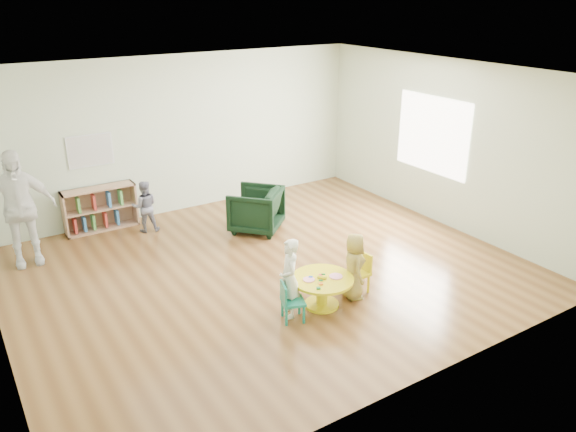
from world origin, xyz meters
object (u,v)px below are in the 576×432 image
at_px(kid_chair_right, 359,271).
at_px(armchair, 256,210).
at_px(toddler, 145,206).
at_px(child_right, 354,266).
at_px(bookshelf, 99,209).
at_px(activity_table, 322,286).
at_px(adult_caretaker, 18,209).
at_px(kid_chair_left, 290,301).
at_px(child_left, 289,278).

distance_m(kid_chair_right, armchair, 2.56).
bearing_deg(toddler, child_right, 129.86).
bearing_deg(child_right, armchair, 20.58).
distance_m(bookshelf, armchair, 2.66).
bearing_deg(toddler, armchair, 165.09).
distance_m(activity_table, adult_caretaker, 4.54).
bearing_deg(bookshelf, kid_chair_right, -59.68).
xyz_separation_m(activity_table, kid_chair_left, (-0.53, -0.07, -0.00)).
bearing_deg(armchair, activity_table, 36.48).
bearing_deg(activity_table, child_right, -4.66).
relative_size(armchair, child_left, 0.79).
relative_size(kid_chair_left, kid_chair_right, 0.93).
height_order(kid_chair_left, armchair, armchair).
distance_m(kid_chair_left, child_right, 1.03).
bearing_deg(child_right, child_left, 106.42).
distance_m(child_left, toddler, 3.58).
relative_size(activity_table, bookshelf, 0.67).
bearing_deg(kid_chair_right, kid_chair_left, 90.29).
bearing_deg(child_right, bookshelf, 49.14).
bearing_deg(activity_table, adult_caretaker, 131.81).
height_order(child_left, adult_caretaker, adult_caretaker).
bearing_deg(activity_table, bookshelf, 112.80).
distance_m(kid_chair_right, child_left, 1.14).
relative_size(kid_chair_right, child_left, 0.53).
bearing_deg(bookshelf, toddler, -38.88).
xyz_separation_m(armchair, adult_caretaker, (-3.50, 0.75, 0.51)).
relative_size(kid_chair_right, child_right, 0.60).
xyz_separation_m(child_left, child_right, (0.95, -0.08, -0.06)).
relative_size(child_left, toddler, 1.17).
xyz_separation_m(bookshelf, child_right, (2.19, -4.12, 0.09)).
distance_m(kid_chair_right, bookshelf, 4.66).
relative_size(armchair, toddler, 0.92).
distance_m(armchair, toddler, 1.86).
height_order(child_right, adult_caretaker, adult_caretaker).
xyz_separation_m(kid_chair_left, adult_caretaker, (-2.46, 3.42, 0.60)).
bearing_deg(kid_chair_left, child_right, 110.66).
height_order(activity_table, kid_chair_right, kid_chair_right).
distance_m(bookshelf, child_left, 4.23).
bearing_deg(child_left, child_right, 106.16).
bearing_deg(kid_chair_left, adult_caretaker, -125.28).
relative_size(kid_chair_right, toddler, 0.62).
relative_size(kid_chair_left, toddler, 0.58).
bearing_deg(adult_caretaker, bookshelf, 32.55).
bearing_deg(bookshelf, child_left, -72.94).
distance_m(armchair, child_left, 2.75).
height_order(bookshelf, armchair, bookshelf).
bearing_deg(armchair, toddler, -73.97).
relative_size(activity_table, child_left, 0.78).
bearing_deg(child_right, toddler, 44.52).
height_order(kid_chair_left, bookshelf, bookshelf).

